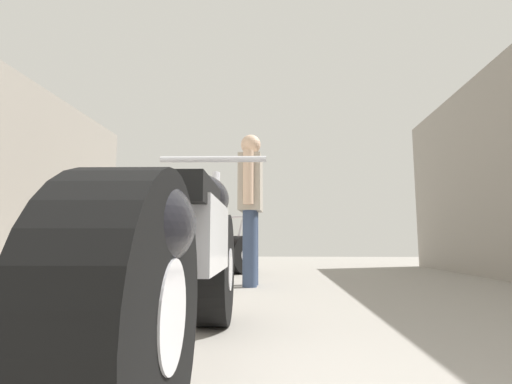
# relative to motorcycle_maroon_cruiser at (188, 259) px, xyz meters

# --- Properties ---
(ground_plane) EXTENTS (18.58, 18.58, 0.00)m
(ground_plane) POSITION_rel_motorcycle_maroon_cruiser_xyz_m (-0.07, 2.10, -0.40)
(ground_plane) COLOR gray
(motorcycle_maroon_cruiser) EXTENTS (0.59, 2.01, 0.94)m
(motorcycle_maroon_cruiser) POSITION_rel_motorcycle_maroon_cruiser_xyz_m (0.00, 0.00, 0.00)
(motorcycle_maroon_cruiser) COLOR black
(motorcycle_maroon_cruiser) RESTS_ON ground_plane
(motorcycle_black_naked) EXTENTS (1.18, 1.63, 0.85)m
(motorcycle_black_naked) POSITION_rel_motorcycle_maroon_cruiser_xyz_m (-0.63, 3.73, -0.05)
(motorcycle_black_naked) COLOR black
(motorcycle_black_naked) RESTS_ON ground_plane
(mechanic_in_blue) EXTENTS (0.24, 0.65, 1.64)m
(mechanic_in_blue) POSITION_rel_motorcycle_maroon_cruiser_xyz_m (0.02, 2.73, 0.53)
(mechanic_in_blue) COLOR #384766
(mechanic_in_blue) RESTS_ON ground_plane
(mechanic_with_helmet) EXTENTS (0.32, 0.64, 1.63)m
(mechanic_with_helmet) POSITION_rel_motorcycle_maroon_cruiser_xyz_m (-1.53, 4.47, 0.58)
(mechanic_with_helmet) COLOR #2D3851
(mechanic_with_helmet) RESTS_ON ground_plane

